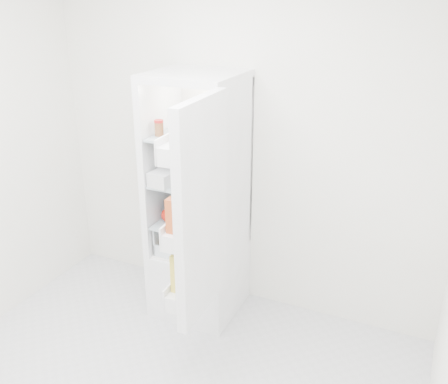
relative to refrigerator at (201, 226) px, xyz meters
The scene contains 19 objects.
room_walls 1.57m from the refrigerator, 80.89° to the right, with size 3.02×3.02×2.61m.
refrigerator is the anchor object (origin of this frame).
shelf_low 0.10m from the refrigerator, 90.00° to the right, with size 0.49×0.53×0.01m, color #9EB0B9.
shelf_mid 0.39m from the refrigerator, 90.00° to the right, with size 0.49×0.53×0.01m, color #9EB0B9.
shelf_top 0.72m from the refrigerator, 90.00° to the right, with size 0.49×0.53×0.01m, color #9EB0B9.
crisper_left 0.15m from the refrigerator, 152.98° to the right, with size 0.23×0.46×0.22m, color silver, non-canonical shape.
crisper_right 0.15m from the refrigerator, 27.02° to the right, with size 0.23×0.46×0.22m, color silver, non-canonical shape.
condiment_jars 0.79m from the refrigerator, 102.57° to the right, with size 0.38×0.16×0.08m.
squeeze_bottle 0.84m from the refrigerator, 11.64° to the left, with size 0.05×0.05×0.19m, color silver.
tub_white 0.53m from the refrigerator, 121.19° to the right, with size 0.15×0.15×0.10m, color silver.
tub_cream 0.45m from the refrigerator, 79.47° to the right, with size 0.13×0.13×0.08m, color silver.
tin_red 0.53m from the refrigerator, 53.05° to the right, with size 0.10×0.10×0.06m, color #E34422.
foil_tray 0.42m from the refrigerator, 96.24° to the left, with size 0.15×0.11×0.04m, color #B6B6BA.
red_cabbage 0.23m from the refrigerator, 24.98° to the right, with size 0.18×0.18×0.18m, color #571D56.
bell_pepper 0.28m from the refrigerator, 135.59° to the right, with size 0.10×0.10×0.10m, color red.
mushroom_bowl 0.21m from the refrigerator, 163.82° to the right, with size 0.17×0.17×0.08m, color #819EC1.
citrus_pile 0.17m from the refrigerator, 144.65° to the right, with size 0.20×0.31×0.16m.
veg_pile 0.18m from the refrigerator, 26.82° to the right, with size 0.16×0.30×0.10m.
fridge_door 0.83m from the refrigerator, 63.91° to the right, with size 0.19×0.60×1.30m.
Camera 1 is at (1.35, -1.70, 2.30)m, focal length 40.00 mm.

